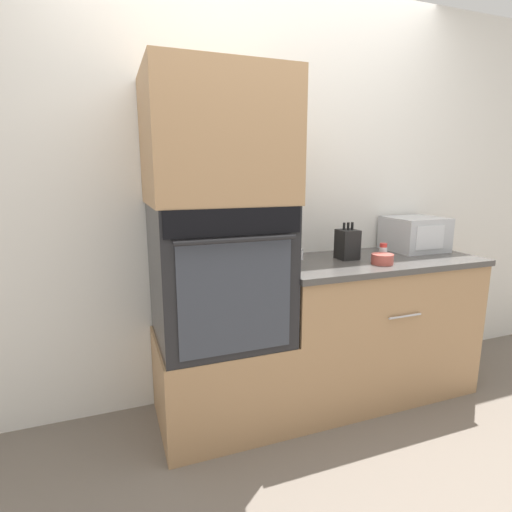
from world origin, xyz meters
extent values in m
plane|color=#6B6056|center=(0.00, 0.00, 0.00)|extent=(12.00, 12.00, 0.00)
cube|color=silver|center=(0.00, 0.63, 1.25)|extent=(8.00, 0.05, 2.50)
cube|color=#A87F56|center=(-0.35, 0.30, 0.26)|extent=(0.70, 0.60, 0.51)
cube|color=black|center=(-0.35, 0.30, 0.88)|extent=(0.68, 0.59, 0.74)
cube|color=black|center=(-0.35, 0.00, 1.19)|extent=(0.65, 0.01, 0.13)
cube|color=orange|center=(-0.35, 0.00, 1.19)|extent=(0.09, 0.00, 0.03)
cube|color=#333842|center=(-0.35, 0.00, 0.83)|extent=(0.56, 0.01, 0.55)
cylinder|color=black|center=(-0.35, -0.03, 1.11)|extent=(0.58, 0.02, 0.02)
cube|color=#A87F56|center=(-0.35, 0.30, 1.57)|extent=(0.70, 0.60, 0.64)
cube|color=#A87F56|center=(0.64, 0.30, 0.43)|extent=(1.29, 0.60, 0.85)
cube|color=#474442|center=(0.64, 0.30, 0.87)|extent=(1.31, 0.63, 0.03)
cylinder|color=#B7B7BC|center=(0.64, -0.01, 0.61)|extent=(0.22, 0.01, 0.01)
cube|color=#B2B5BA|center=(1.06, 0.42, 1.00)|extent=(0.36, 0.33, 0.23)
cube|color=silver|center=(1.04, 0.26, 1.00)|extent=(0.22, 0.01, 0.15)
cube|color=black|center=(0.47, 0.34, 0.98)|extent=(0.12, 0.12, 0.18)
cylinder|color=black|center=(0.44, 0.34, 1.09)|extent=(0.02, 0.02, 0.04)
cylinder|color=black|center=(0.47, 0.34, 1.09)|extent=(0.02, 0.02, 0.04)
cylinder|color=black|center=(0.50, 0.34, 1.09)|extent=(0.02, 0.02, 0.04)
cylinder|color=#B24C42|center=(0.59, 0.14, 0.92)|extent=(0.13, 0.13, 0.06)
cylinder|color=silver|center=(0.65, 0.23, 0.93)|extent=(0.05, 0.05, 0.08)
cylinder|color=red|center=(0.65, 0.23, 0.98)|extent=(0.04, 0.04, 0.02)
cylinder|color=silver|center=(0.19, 0.43, 0.91)|extent=(0.06, 0.06, 0.05)
cylinder|color=#B7B7BC|center=(0.19, 0.43, 0.94)|extent=(0.05, 0.05, 0.01)
camera|label=1|loc=(-0.89, -1.71, 1.41)|focal=28.00mm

